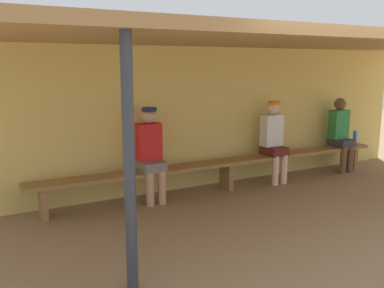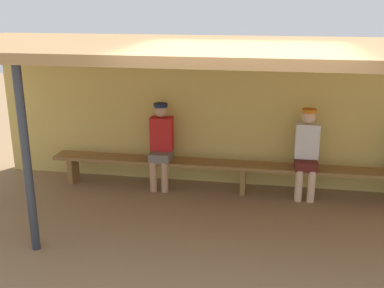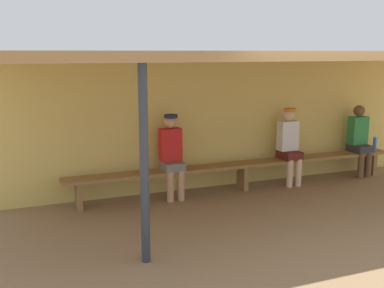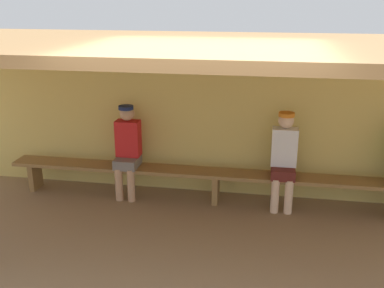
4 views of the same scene
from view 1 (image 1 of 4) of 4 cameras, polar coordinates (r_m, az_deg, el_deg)
ground_plane at (r=5.41m, az=13.79°, el=-10.30°), size 24.00×24.00×0.00m
back_wall at (r=6.72m, az=2.83°, el=3.81°), size 8.00×0.20×2.20m
dugout_roof at (r=5.60m, az=9.97°, el=14.13°), size 8.00×2.80×0.12m
support_post at (r=3.46m, az=-8.65°, el=-3.06°), size 0.10×0.10×2.20m
bench at (r=6.47m, az=4.81°, el=-2.91°), size 6.00×0.36×0.46m
player_in_red at (r=6.93m, az=11.20°, el=0.88°), size 0.34×0.42×1.34m
player_shirtless_tan at (r=7.99m, az=19.84°, el=1.62°), size 0.34×0.42×1.34m
player_in_white at (r=5.82m, az=-5.77°, el=-0.87°), size 0.34×0.42×1.34m
water_bottle_blue at (r=8.25m, az=21.57°, el=0.84°), size 0.07×0.07×0.28m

